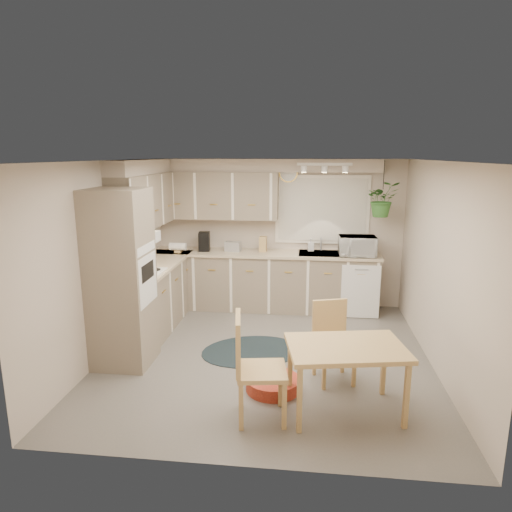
# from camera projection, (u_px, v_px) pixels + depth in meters

# --- Properties ---
(floor) EXTENTS (4.20, 4.20, 0.00)m
(floor) POSITION_uv_depth(u_px,v_px,m) (266.00, 355.00, 5.73)
(floor) COLOR #69645C
(floor) RESTS_ON ground
(ceiling) EXTENTS (4.20, 4.20, 0.00)m
(ceiling) POSITION_uv_depth(u_px,v_px,m) (267.00, 161.00, 5.21)
(ceiling) COLOR silver
(ceiling) RESTS_ON wall_back
(wall_back) EXTENTS (4.00, 0.04, 2.40)m
(wall_back) POSITION_uv_depth(u_px,v_px,m) (278.00, 233.00, 7.50)
(wall_back) COLOR #C1B19F
(wall_back) RESTS_ON floor
(wall_front) EXTENTS (4.00, 0.04, 2.40)m
(wall_front) POSITION_uv_depth(u_px,v_px,m) (241.00, 328.00, 3.43)
(wall_front) COLOR #C1B19F
(wall_front) RESTS_ON floor
(wall_left) EXTENTS (0.04, 4.20, 2.40)m
(wall_left) POSITION_uv_depth(u_px,v_px,m) (107.00, 258.00, 5.70)
(wall_left) COLOR #C1B19F
(wall_left) RESTS_ON floor
(wall_right) EXTENTS (0.04, 4.20, 2.40)m
(wall_right) POSITION_uv_depth(u_px,v_px,m) (439.00, 268.00, 5.24)
(wall_right) COLOR #C1B19F
(wall_right) RESTS_ON floor
(base_cab_left) EXTENTS (0.60, 1.85, 0.90)m
(base_cab_left) POSITION_uv_depth(u_px,v_px,m) (156.00, 296.00, 6.67)
(base_cab_left) COLOR gray
(base_cab_left) RESTS_ON floor
(base_cab_back) EXTENTS (3.60, 0.60, 0.90)m
(base_cab_back) POSITION_uv_depth(u_px,v_px,m) (264.00, 282.00, 7.40)
(base_cab_back) COLOR gray
(base_cab_back) RESTS_ON floor
(counter_left) EXTENTS (0.64, 1.89, 0.04)m
(counter_left) POSITION_uv_depth(u_px,v_px,m) (156.00, 264.00, 6.57)
(counter_left) COLOR beige
(counter_left) RESTS_ON base_cab_left
(counter_back) EXTENTS (3.64, 0.64, 0.04)m
(counter_back) POSITION_uv_depth(u_px,v_px,m) (264.00, 253.00, 7.29)
(counter_back) COLOR beige
(counter_back) RESTS_ON base_cab_back
(oven_stack) EXTENTS (0.65, 0.65, 2.10)m
(oven_stack) POSITION_uv_depth(u_px,v_px,m) (121.00, 279.00, 5.33)
(oven_stack) COLOR gray
(oven_stack) RESTS_ON floor
(wall_oven_face) EXTENTS (0.02, 0.56, 0.58)m
(wall_oven_face) POSITION_uv_depth(u_px,v_px,m) (147.00, 280.00, 5.29)
(wall_oven_face) COLOR white
(wall_oven_face) RESTS_ON oven_stack
(upper_cab_left) EXTENTS (0.35, 2.00, 0.75)m
(upper_cab_left) POSITION_uv_depth(u_px,v_px,m) (146.00, 201.00, 6.51)
(upper_cab_left) COLOR gray
(upper_cab_left) RESTS_ON wall_left
(upper_cab_back) EXTENTS (2.00, 0.35, 0.75)m
(upper_cab_back) POSITION_uv_depth(u_px,v_px,m) (216.00, 195.00, 7.31)
(upper_cab_back) COLOR gray
(upper_cab_back) RESTS_ON wall_back
(soffit_left) EXTENTS (0.30, 2.00, 0.20)m
(soffit_left) POSITION_uv_depth(u_px,v_px,m) (143.00, 167.00, 6.41)
(soffit_left) COLOR #C1B19F
(soffit_left) RESTS_ON wall_left
(soffit_back) EXTENTS (3.60, 0.30, 0.20)m
(soffit_back) POSITION_uv_depth(u_px,v_px,m) (266.00, 165.00, 7.14)
(soffit_back) COLOR #C1B19F
(soffit_back) RESTS_ON wall_back
(cooktop) EXTENTS (0.52, 0.58, 0.02)m
(cooktop) POSITION_uv_depth(u_px,v_px,m) (142.00, 273.00, 6.01)
(cooktop) COLOR white
(cooktop) RESTS_ON counter_left
(range_hood) EXTENTS (0.40, 0.60, 0.14)m
(range_hood) POSITION_uv_depth(u_px,v_px,m) (138.00, 239.00, 5.91)
(range_hood) COLOR white
(range_hood) RESTS_ON upper_cab_left
(window_blinds) EXTENTS (1.40, 0.02, 1.00)m
(window_blinds) POSITION_uv_depth(u_px,v_px,m) (322.00, 210.00, 7.31)
(window_blinds) COLOR white
(window_blinds) RESTS_ON wall_back
(window_frame) EXTENTS (1.50, 0.02, 1.10)m
(window_frame) POSITION_uv_depth(u_px,v_px,m) (322.00, 210.00, 7.32)
(window_frame) COLOR white
(window_frame) RESTS_ON wall_back
(sink) EXTENTS (0.70, 0.48, 0.10)m
(sink) POSITION_uv_depth(u_px,v_px,m) (321.00, 256.00, 7.20)
(sink) COLOR #AAADB2
(sink) RESTS_ON counter_back
(dishwasher_front) EXTENTS (0.58, 0.02, 0.83)m
(dishwasher_front) POSITION_uv_depth(u_px,v_px,m) (360.00, 292.00, 6.94)
(dishwasher_front) COLOR white
(dishwasher_front) RESTS_ON base_cab_back
(track_light_bar) EXTENTS (0.80, 0.04, 0.04)m
(track_light_bar) POSITION_uv_depth(u_px,v_px,m) (325.00, 164.00, 6.64)
(track_light_bar) COLOR white
(track_light_bar) RESTS_ON ceiling
(wall_clock) EXTENTS (0.30, 0.03, 0.30)m
(wall_clock) POSITION_uv_depth(u_px,v_px,m) (288.00, 173.00, 7.24)
(wall_clock) COLOR #E4B750
(wall_clock) RESTS_ON wall_back
(dining_table) EXTENTS (1.22, 0.92, 0.69)m
(dining_table) POSITION_uv_depth(u_px,v_px,m) (345.00, 379.00, 4.41)
(dining_table) COLOR tan
(dining_table) RESTS_ON floor
(chair_left) EXTENTS (0.55, 0.55, 1.03)m
(chair_left) POSITION_uv_depth(u_px,v_px,m) (262.00, 368.00, 4.28)
(chair_left) COLOR tan
(chair_left) RESTS_ON floor
(chair_back) EXTENTS (0.52, 0.52, 0.89)m
(chair_back) POSITION_uv_depth(u_px,v_px,m) (334.00, 343.00, 5.01)
(chair_back) COLOR tan
(chair_back) RESTS_ON floor
(braided_rug) EXTENTS (1.54, 1.35, 0.01)m
(braided_rug) POSITION_uv_depth(u_px,v_px,m) (251.00, 351.00, 5.85)
(braided_rug) COLOR black
(braided_rug) RESTS_ON floor
(pet_bed) EXTENTS (0.66, 0.66, 0.13)m
(pet_bed) POSITION_uv_depth(u_px,v_px,m) (273.00, 384.00, 4.89)
(pet_bed) COLOR #C53E27
(pet_bed) RESTS_ON floor
(microwave) EXTENTS (0.57, 0.33, 0.38)m
(microwave) POSITION_uv_depth(u_px,v_px,m) (357.00, 244.00, 6.99)
(microwave) COLOR white
(microwave) RESTS_ON counter_back
(soap_bottle) EXTENTS (0.12, 0.22, 0.10)m
(soap_bottle) POSITION_uv_depth(u_px,v_px,m) (311.00, 248.00, 7.35)
(soap_bottle) COLOR white
(soap_bottle) RESTS_ON counter_back
(hanging_plant) EXTENTS (0.56, 0.60, 0.41)m
(hanging_plant) POSITION_uv_depth(u_px,v_px,m) (382.00, 203.00, 6.82)
(hanging_plant) COLOR #346D2B
(hanging_plant) RESTS_ON ceiling
(coffee_maker) EXTENTS (0.20, 0.23, 0.30)m
(coffee_maker) POSITION_uv_depth(u_px,v_px,m) (204.00, 241.00, 7.37)
(coffee_maker) COLOR black
(coffee_maker) RESTS_ON counter_back
(toaster) EXTENTS (0.27, 0.17, 0.15)m
(toaster) POSITION_uv_depth(u_px,v_px,m) (233.00, 246.00, 7.35)
(toaster) COLOR #AAADB2
(toaster) RESTS_ON counter_back
(knife_block) EXTENTS (0.12, 0.12, 0.25)m
(knife_block) POSITION_uv_depth(u_px,v_px,m) (263.00, 244.00, 7.32)
(knife_block) COLOR tan
(knife_block) RESTS_ON counter_back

